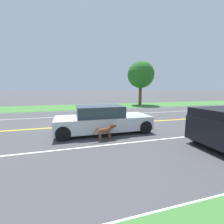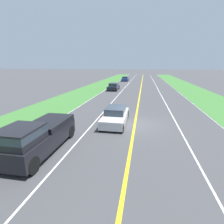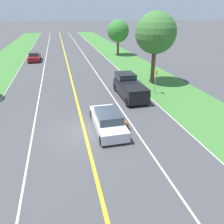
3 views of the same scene
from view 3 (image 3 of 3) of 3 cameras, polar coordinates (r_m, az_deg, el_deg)
ground_plane at (r=15.42m, az=-7.21°, el=-4.95°), size 400.00×400.00×0.00m
centre_divider_line at (r=15.42m, az=-7.21°, el=-4.94°), size 0.18×160.00×0.01m
lane_edge_line_right at (r=17.44m, az=16.25°, el=-2.10°), size 0.14×160.00×0.01m
lane_dash_same_dir at (r=16.09m, az=5.27°, el=-3.50°), size 0.10×160.00×0.01m
lane_dash_oncoming at (r=15.54m, az=-20.19°, el=-6.18°), size 0.10×160.00×0.01m
grass_verge_right at (r=19.04m, az=24.16°, el=-1.00°), size 6.00×160.00×0.03m
ego_car at (r=15.27m, az=-1.11°, el=-2.29°), size 1.87×4.78×1.39m
dog at (r=15.56m, az=3.40°, el=-2.61°), size 0.37×1.12×0.73m
pickup_truck at (r=21.28m, az=4.51°, el=6.66°), size 2.01×5.45×1.97m
oncoming_car at (r=39.88m, az=-19.64°, el=13.41°), size 1.80×4.51×1.42m
roadside_tree_right_near at (r=25.14m, az=11.33°, el=19.53°), size 4.39×4.39×7.71m
roadside_tree_right_far at (r=42.46m, az=1.61°, el=20.36°), size 3.93×3.93×6.30m
street_sign at (r=22.11m, az=11.38°, el=8.43°), size 0.11×0.64×2.46m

